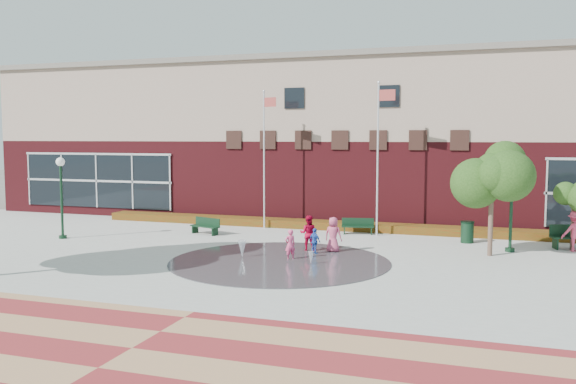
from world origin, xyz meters
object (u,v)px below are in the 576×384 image
(flagpole_right, at_px, (379,150))
(child_splash, at_px, (290,245))
(bench_left, at_px, (205,229))
(flagpole_left, at_px, (265,152))
(trash_can, at_px, (467,232))

(flagpole_right, distance_m, child_splash, 7.91)
(flagpole_right, distance_m, bench_left, 9.21)
(flagpole_left, relative_size, flagpole_right, 0.97)
(flagpole_left, height_order, child_splash, flagpole_left)
(flagpole_left, bearing_deg, flagpole_right, 12.62)
(flagpole_right, bearing_deg, trash_can, 3.09)
(bench_left, distance_m, child_splash, 7.40)
(flagpole_right, bearing_deg, flagpole_left, -172.18)
(bench_left, bearing_deg, trash_can, 25.95)
(trash_can, xyz_separation_m, child_splash, (-6.34, -6.07, 0.09))
(flagpole_left, xyz_separation_m, child_splash, (3.78, -7.20, -3.37))
(child_splash, bearing_deg, trash_can, -179.05)
(bench_left, bearing_deg, child_splash, -18.84)
(bench_left, height_order, trash_can, trash_can)
(flagpole_right, bearing_deg, child_splash, -95.73)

